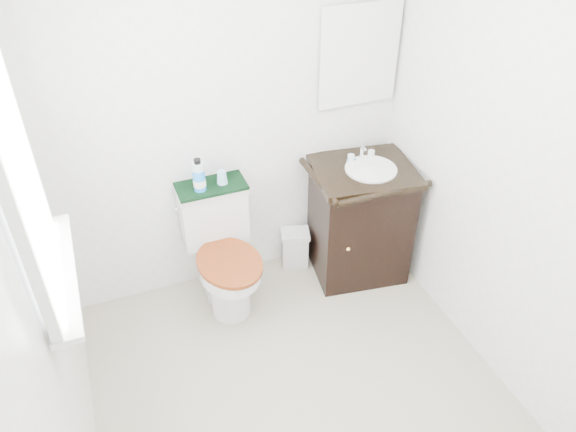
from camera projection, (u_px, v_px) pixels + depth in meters
floor at (306, 401)px, 3.10m from camera, size 2.40×2.40×0.00m
wall_back at (230, 114)px, 3.29m from camera, size 2.40×0.00×2.40m
wall_left at (37, 296)px, 2.07m from camera, size 0.00×2.40×2.40m
wall_right at (519, 179)px, 2.72m from camera, size 0.00×2.40×2.40m
window at (19, 180)px, 2.06m from camera, size 0.02×0.70×0.90m
mirror at (359, 55)px, 3.37m from camera, size 0.50×0.02×0.60m
toilet at (222, 255)px, 3.57m from camera, size 0.44×0.65×0.79m
vanity at (360, 218)px, 3.75m from camera, size 0.70×0.62×0.92m
trash_bin at (295, 247)px, 3.95m from camera, size 0.23×0.20×0.28m
towel at (211, 186)px, 3.39m from camera, size 0.42×0.22×0.02m
mouthwash_bottle at (199, 176)px, 3.29m from camera, size 0.07×0.07×0.21m
cup at (222, 177)px, 3.38m from camera, size 0.07×0.07×0.08m
soap_bar at (352, 160)px, 3.59m from camera, size 0.07×0.05×0.02m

